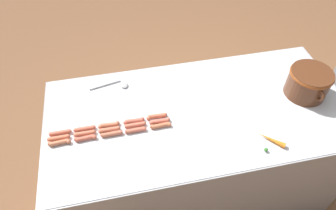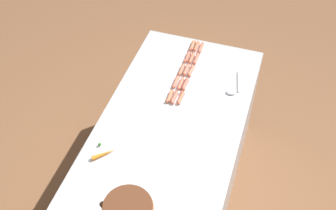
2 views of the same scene
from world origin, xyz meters
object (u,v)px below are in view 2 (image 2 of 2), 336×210
(hot_dog_2, at_px, (191,71))
(hot_dog_10, at_px, (192,46))
(hot_dog_9, at_px, (174,98))
(hot_dog_12, at_px, (181,70))
(serving_spoon, at_px, (233,89))
(hot_dog_0, at_px, (201,48))
(hot_dog_3, at_px, (185,84))
(hot_dog_6, at_px, (192,58))
(hot_dog_7, at_px, (186,70))
(hot_dog_8, at_px, (181,84))
(hot_dog_1, at_px, (196,59))
(hot_dog_13, at_px, (176,82))
(hot_dog_4, at_px, (180,98))
(hot_dog_11, at_px, (187,57))
(hot_dog_5, at_px, (197,46))
(carrot, at_px, (104,153))
(hot_dog_14, at_px, (170,96))

(hot_dog_2, xyz_separation_m, hot_dog_10, (0.07, -0.29, 0.00))
(hot_dog_9, distance_m, hot_dog_12, 0.30)
(hot_dog_9, relative_size, hot_dog_12, 1.00)
(serving_spoon, bearing_deg, hot_dog_0, -47.54)
(hot_dog_3, distance_m, hot_dog_6, 0.30)
(hot_dog_2, height_order, serving_spoon, hot_dog_2)
(hot_dog_7, height_order, hot_dog_10, same)
(hot_dog_3, xyz_separation_m, hot_dog_8, (0.03, 0.00, 0.00))
(hot_dog_1, bearing_deg, hot_dog_7, 75.30)
(hot_dog_13, bearing_deg, hot_dog_1, -104.08)
(hot_dog_4, bearing_deg, hot_dog_11, -80.23)
(hot_dog_9, xyz_separation_m, hot_dog_11, (0.04, -0.46, 0.00))
(hot_dog_8, bearing_deg, hot_dog_5, -89.63)
(hot_dog_0, height_order, hot_dog_9, same)
(hot_dog_2, bearing_deg, hot_dog_7, -0.11)
(hot_dog_11, distance_m, hot_dog_12, 0.16)
(hot_dog_1, relative_size, hot_dog_9, 1.00)
(hot_dog_8, bearing_deg, hot_dog_1, -96.65)
(hot_dog_1, bearing_deg, hot_dog_2, 89.65)
(carrot, bearing_deg, hot_dog_3, -112.23)
(hot_dog_7, relative_size, hot_dog_10, 1.00)
(hot_dog_13, xyz_separation_m, carrot, (0.24, 0.77, 0.00))
(hot_dog_14, distance_m, serving_spoon, 0.48)
(hot_dog_5, bearing_deg, hot_dog_13, 85.33)
(hot_dog_4, bearing_deg, hot_dog_2, -89.12)
(hot_dog_7, relative_size, hot_dog_12, 1.00)
(hot_dog_4, bearing_deg, hot_dog_1, -89.52)
(hot_dog_6, distance_m, carrot, 1.11)
(hot_dog_6, bearing_deg, hot_dog_2, 103.58)
(hot_dog_12, bearing_deg, hot_dog_4, 105.06)
(hot_dog_9, distance_m, hot_dog_14, 0.04)
(hot_dog_12, bearing_deg, hot_dog_5, -96.53)
(hot_dog_14, bearing_deg, hot_dog_3, -114.77)
(hot_dog_0, relative_size, hot_dog_13, 1.00)
(serving_spoon, bearing_deg, hot_dog_4, 31.70)
(hot_dog_3, bearing_deg, hot_dog_10, -80.76)
(hot_dog_7, height_order, hot_dog_11, same)
(hot_dog_12, distance_m, serving_spoon, 0.43)
(hot_dog_4, distance_m, hot_dog_8, 0.15)
(serving_spoon, bearing_deg, carrot, 51.60)
(hot_dog_1, height_order, carrot, carrot)
(hot_dog_5, xyz_separation_m, hot_dog_14, (0.03, 0.61, 0.00))
(hot_dog_1, xyz_separation_m, hot_dog_3, (0.00, 0.30, 0.00))
(hot_dog_3, height_order, hot_dog_12, same)
(hot_dog_12, bearing_deg, hot_dog_10, -89.98)
(serving_spoon, xyz_separation_m, carrot, (0.66, 0.84, 0.01))
(carrot, bearing_deg, hot_dog_0, -104.54)
(hot_dog_5, bearing_deg, hot_dog_4, 94.04)
(hot_dog_7, height_order, hot_dog_9, same)
(hot_dog_0, relative_size, hot_dog_6, 1.00)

